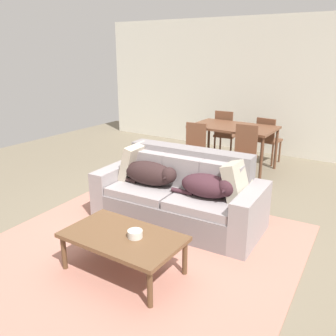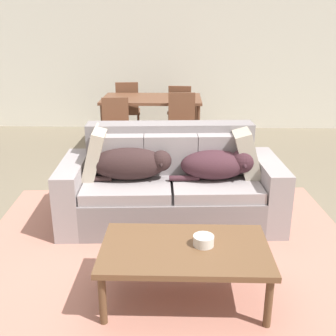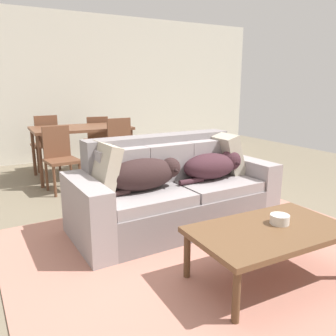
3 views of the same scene
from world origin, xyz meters
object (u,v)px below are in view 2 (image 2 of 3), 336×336
at_px(coffee_table, 185,253).
at_px(dining_table, 152,102).
at_px(couch, 171,186).
at_px(throw_pillow_by_right_arm, 246,153).
at_px(dog_on_left_cushion, 132,164).
at_px(dining_chair_far_right, 180,109).
at_px(dining_chair_near_left, 116,127).
at_px(bowl_on_coffee_table, 204,241).
at_px(dining_chair_far_left, 128,108).
at_px(dog_on_right_cushion, 218,164).
at_px(throw_pillow_by_left_arm, 95,153).
at_px(dining_chair_near_right, 182,125).

height_order(coffee_table, dining_table, dining_table).
bearing_deg(couch, throw_pillow_by_right_arm, 4.07).
bearing_deg(throw_pillow_by_right_arm, dog_on_left_cushion, -169.06).
relative_size(throw_pillow_by_right_arm, dining_chair_far_right, 0.51).
bearing_deg(couch, dining_chair_near_left, 111.19).
relative_size(bowl_on_coffee_table, dining_chair_far_left, 0.15).
height_order(dog_on_right_cushion, dining_chair_far_left, dining_chair_far_left).
bearing_deg(dining_chair_far_left, throw_pillow_by_left_arm, 85.70).
bearing_deg(dining_table, dining_chair_far_right, 55.74).
bearing_deg(throw_pillow_by_left_arm, dining_chair_near_right, 64.62).
height_order(couch, coffee_table, couch).
bearing_deg(dog_on_left_cushion, couch, 14.90).
distance_m(throw_pillow_by_right_arm, dining_chair_near_left, 2.22).
bearing_deg(dog_on_right_cushion, bowl_on_coffee_table, -102.85).
distance_m(dining_table, dining_chair_near_left, 0.81).
height_order(dog_on_right_cushion, dining_table, dining_table).
bearing_deg(coffee_table, couch, 95.56).
distance_m(coffee_table, dining_chair_far_right, 4.22).
relative_size(dog_on_left_cushion, dining_table, 0.59).
bearing_deg(dining_table, coffee_table, -82.83).
distance_m(dog_on_right_cushion, throw_pillow_by_left_arm, 1.16).
distance_m(couch, dog_on_right_cushion, 0.51).
distance_m(dog_on_left_cushion, throw_pillow_by_right_arm, 1.08).
bearing_deg(dog_on_left_cushion, dining_chair_far_right, 78.64).
bearing_deg(dining_chair_near_left, dining_chair_far_right, 47.39).
distance_m(dog_on_right_cushion, dining_chair_near_right, 1.86).
height_order(throw_pillow_by_left_arm, bowl_on_coffee_table, throw_pillow_by_left_arm).
height_order(dog_on_left_cushion, throw_pillow_by_left_arm, throw_pillow_by_left_arm).
xyz_separation_m(dining_chair_near_left, dining_chair_far_left, (0.01, 1.26, 0.02)).
bearing_deg(dog_on_left_cushion, bowl_on_coffee_table, -64.26).
bearing_deg(couch, dog_on_left_cushion, -165.10).
bearing_deg(throw_pillow_by_left_arm, throw_pillow_by_right_arm, 3.15).
distance_m(dining_chair_near_right, dining_chair_far_left, 1.52).
xyz_separation_m(throw_pillow_by_right_arm, bowl_on_coffee_table, (-0.46, -1.29, -0.22)).
xyz_separation_m(dog_on_left_cushion, throw_pillow_by_right_arm, (1.06, 0.21, 0.05)).
distance_m(bowl_on_coffee_table, dining_table, 3.62).
height_order(coffee_table, dining_chair_near_right, dining_chair_near_right).
xyz_separation_m(coffee_table, dining_chair_far_right, (-0.03, 4.21, 0.13)).
xyz_separation_m(couch, throw_pillow_by_right_arm, (0.71, 0.09, 0.31)).
bearing_deg(dining_chair_far_right, dining_table, 61.74).
relative_size(throw_pillow_by_left_arm, coffee_table, 0.41).
bearing_deg(dog_on_right_cushion, dining_chair_far_left, 108.38).
relative_size(dining_table, dining_chair_far_left, 1.56).
height_order(throw_pillow_by_left_arm, coffee_table, throw_pillow_by_left_arm).
relative_size(dining_chair_near_left, dining_chair_far_right, 0.99).
height_order(couch, dining_chair_far_left, dining_chair_far_left).
height_order(couch, throw_pillow_by_left_arm, throw_pillow_by_left_arm).
height_order(dining_chair_far_left, dining_chair_far_right, dining_chair_far_left).
height_order(couch, dining_chair_far_right, couch).
bearing_deg(bowl_on_coffee_table, dining_chair_near_left, 109.29).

